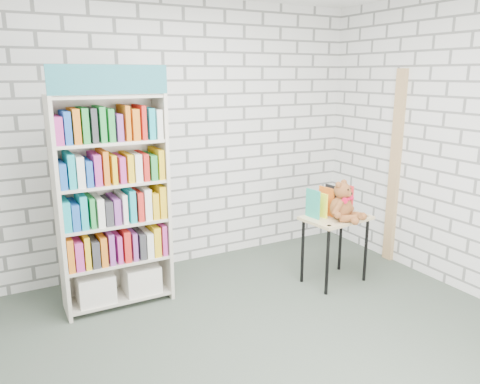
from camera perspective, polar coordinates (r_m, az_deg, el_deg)
name	(u,v)px	position (r m, az deg, el deg)	size (l,w,h in m)	color
ground	(264,355)	(3.71, 2.94, -19.22)	(4.50, 4.50, 0.00)	#3F4A3E
room_shell	(267,115)	(3.11, 3.36, 9.37)	(4.52, 4.02, 2.81)	silver
bookshelf	(113,201)	(4.23, -15.26, -1.10)	(0.94, 0.37, 2.12)	beige
display_table	(336,226)	(4.72, 11.58, -4.06)	(0.68, 0.51, 0.69)	tan
table_books	(329,201)	(4.72, 10.81, -1.12)	(0.46, 0.24, 0.26)	teal
teddy_bear	(343,204)	(4.57, 12.50, -1.46)	(0.36, 0.34, 0.38)	brown
door_trim	(395,168)	(5.36, 18.34, 2.79)	(0.05, 0.12, 2.10)	tan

